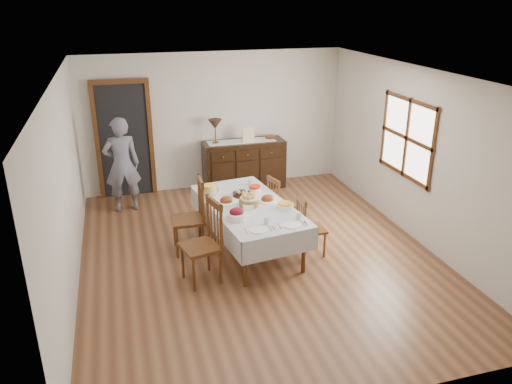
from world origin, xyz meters
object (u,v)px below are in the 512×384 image
object	(u,v)px
chair_left_near	(205,241)
sideboard	(244,164)
dining_table	(248,210)
chair_right_near	(308,226)
chair_right_far	(279,203)
person	(122,162)
table_lamp	(215,125)
chair_left_far	(192,215)

from	to	relation	value
chair_left_near	sideboard	xyz separation A→B (m)	(1.36, 3.18, -0.09)
dining_table	sideboard	xyz separation A→B (m)	(0.60, 2.54, -0.17)
chair_right_near	chair_right_far	world-z (taller)	chair_right_near
chair_right_far	person	size ratio (longest dim) A/B	0.50
chair_left_near	table_lamp	distance (m)	3.37
chair_right_near	sideboard	size ratio (longest dim) A/B	0.57
chair_right_far	chair_left_far	bearing A→B (deg)	88.72
dining_table	chair_left_near	world-z (taller)	chair_left_near
chair_right_far	table_lamp	size ratio (longest dim) A/B	1.94
dining_table	table_lamp	bearing A→B (deg)	80.91
chair_right_near	sideboard	xyz separation A→B (m)	(-0.20, 2.91, 0.02)
sideboard	table_lamp	distance (m)	0.99
dining_table	chair_left_far	distance (m)	0.83
chair_left_near	chair_left_far	size ratio (longest dim) A/B	1.00
chair_left_far	person	bearing A→B (deg)	-151.46
sideboard	table_lamp	size ratio (longest dim) A/B	3.42
chair_left_far	sideboard	bearing A→B (deg)	151.18
dining_table	chair_left_far	world-z (taller)	chair_left_far
chair_right_far	person	world-z (taller)	person
dining_table	chair_right_far	xyz separation A→B (m)	(0.67, 0.57, -0.20)
dining_table	chair_right_near	distance (m)	0.90
chair_left_far	chair_left_near	bearing A→B (deg)	4.24
dining_table	sideboard	world-z (taller)	sideboard
chair_right_near	chair_left_near	bearing A→B (deg)	100.63
chair_right_near	person	size ratio (longest dim) A/B	0.50
chair_right_far	table_lamp	xyz separation A→B (m)	(-0.62, 1.97, 0.85)
chair_right_far	chair_right_near	bearing A→B (deg)	173.11
chair_right_near	person	bearing A→B (deg)	46.49
chair_right_near	sideboard	bearing A→B (deg)	4.55
chair_left_near	table_lamp	xyz separation A→B (m)	(0.82, 3.19, 0.73)
chair_left_far	chair_right_far	xyz separation A→B (m)	(1.47, 0.35, -0.11)
chair_left_far	person	world-z (taller)	person
chair_left_far	sideboard	distance (m)	2.70
sideboard	chair_left_near	bearing A→B (deg)	-113.15
chair_left_near	chair_right_far	world-z (taller)	chair_left_near
chair_right_near	person	world-z (taller)	person
chair_left_far	table_lamp	distance (m)	2.57
person	chair_right_near	bearing A→B (deg)	130.65
chair_right_near	table_lamp	xyz separation A→B (m)	(-0.75, 2.91, 0.84)
chair_left_near	person	xyz separation A→B (m)	(-0.93, 2.69, 0.33)
person	table_lamp	size ratio (longest dim) A/B	3.88
person	chair_left_far	bearing A→B (deg)	111.05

